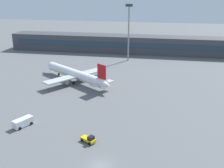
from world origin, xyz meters
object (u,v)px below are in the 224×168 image
object	(u,v)px
baggage_tug_yellow	(89,139)
airplane_mid	(75,74)
floodlight_tower_west	(129,29)
service_van_white	(23,122)

from	to	relation	value
baggage_tug_yellow	airplane_mid	bearing A→B (deg)	111.77
airplane_mid	baggage_tug_yellow	world-z (taller)	airplane_mid
airplane_mid	floodlight_tower_west	distance (m)	40.39
service_van_white	airplane_mid	bearing A→B (deg)	86.70
service_van_white	floodlight_tower_west	bearing A→B (deg)	76.44
airplane_mid	service_van_white	bearing A→B (deg)	-93.30
floodlight_tower_west	airplane_mid	bearing A→B (deg)	-113.22
airplane_mid	baggage_tug_yellow	xyz separation A→B (m)	(16.25, -40.70, -2.07)
service_van_white	floodlight_tower_west	distance (m)	74.95
floodlight_tower_west	service_van_white	bearing A→B (deg)	-103.56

